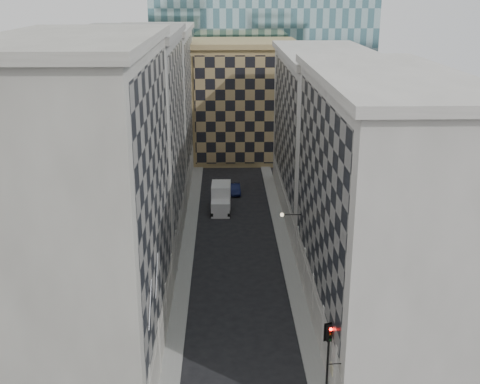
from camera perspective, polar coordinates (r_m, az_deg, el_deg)
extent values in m
cube|color=gray|center=(64.76, -5.02, -5.42)|extent=(1.50, 100.00, 0.15)
cube|color=gray|center=(64.96, 4.31, -5.32)|extent=(1.50, 100.00, 0.15)
cube|color=#9A968B|center=(43.81, -14.35, -1.88)|extent=(10.00, 22.00, 23.00)
cube|color=gray|center=(42.49, -8.08, 0.04)|extent=(0.25, 19.36, 18.00)
cube|color=#9A968B|center=(47.36, -7.54, -13.15)|extent=(0.45, 21.12, 3.20)
cube|color=#9A968B|center=(41.30, -15.70, 13.71)|extent=(10.80, 22.80, 0.70)
cylinder|color=#9A968B|center=(44.75, -8.13, -14.34)|extent=(0.90, 0.90, 4.40)
cylinder|color=#9A968B|center=(49.42, -7.44, -10.87)|extent=(0.90, 0.90, 4.40)
cylinder|color=#9A968B|center=(54.25, -6.88, -8.01)|extent=(0.90, 0.90, 4.40)
cube|color=gray|center=(64.65, -10.25, 4.56)|extent=(10.00, 22.00, 22.00)
cube|color=gray|center=(63.75, -5.97, 5.94)|extent=(0.25, 19.36, 17.00)
cube|color=gray|center=(66.99, -5.72, -3.19)|extent=(0.45, 21.12, 3.20)
cube|color=gray|center=(62.91, -10.86, 14.63)|extent=(10.80, 22.80, 0.70)
cylinder|color=gray|center=(59.20, -6.42, -5.62)|extent=(0.90, 0.90, 4.40)
cylinder|color=gray|center=(64.23, -6.04, -3.61)|extent=(0.90, 0.90, 4.40)
cylinder|color=gray|center=(69.34, -5.71, -1.88)|extent=(0.90, 0.90, 4.40)
cylinder|color=gray|center=(74.50, -5.43, -0.40)|extent=(0.90, 0.90, 4.40)
cube|color=#9A968B|center=(86.07, -8.15, 7.82)|extent=(10.00, 22.00, 21.00)
cube|color=gray|center=(85.38, -4.90, 8.87)|extent=(0.25, 19.36, 16.00)
cube|color=#9A968B|center=(87.75, -4.77, 2.17)|extent=(0.45, 21.12, 3.20)
cube|color=#9A968B|center=(84.73, -8.49, 15.04)|extent=(10.80, 22.80, 0.70)
cylinder|color=#9A968B|center=(79.71, -5.19, 0.89)|extent=(0.90, 0.90, 4.40)
cylinder|color=#9A968B|center=(84.96, -4.97, 2.03)|extent=(0.90, 0.90, 4.40)
cylinder|color=#9A968B|center=(90.23, -4.78, 3.03)|extent=(0.90, 0.90, 4.40)
cylinder|color=#9A968B|center=(95.53, -4.61, 3.92)|extent=(0.90, 0.90, 4.40)
cube|color=#B3AFA4|center=(48.56, 13.13, -1.63)|extent=(10.00, 26.00, 20.00)
cube|color=gray|center=(47.06, 7.51, 0.00)|extent=(0.25, 22.88, 15.00)
cube|color=#B3AFA4|center=(51.09, 7.12, -10.58)|extent=(0.45, 24.96, 3.20)
cube|color=#B3AFA4|center=(46.09, 14.08, 10.53)|extent=(10.80, 26.80, 0.70)
cylinder|color=#B3AFA4|center=(42.14, 9.51, -16.74)|extent=(0.90, 0.90, 4.40)
cylinder|color=#B3AFA4|center=(46.39, 8.30, -13.05)|extent=(0.90, 0.90, 4.40)
cylinder|color=#B3AFA4|center=(50.82, 7.32, -9.98)|extent=(0.90, 0.90, 4.40)
cylinder|color=#B3AFA4|center=(55.39, 6.52, -7.41)|extent=(0.90, 0.90, 4.40)
cylinder|color=#B3AFA4|center=(60.06, 5.84, -5.23)|extent=(0.90, 0.90, 4.40)
cube|color=#B3AFA4|center=(74.03, 8.01, 5.27)|extent=(10.00, 28.00, 19.00)
cube|color=gray|center=(73.05, 4.26, 6.42)|extent=(0.25, 24.64, 14.00)
cube|color=#B3AFA4|center=(75.60, 4.15, -0.55)|extent=(0.45, 26.88, 3.20)
cube|color=#B3AFA4|center=(72.41, 8.37, 12.87)|extent=(10.80, 28.80, 0.70)
cube|color=tan|center=(98.62, 0.32, 8.49)|extent=(16.00, 14.00, 18.00)
cube|color=tan|center=(91.65, 0.47, 7.71)|extent=(15.20, 0.25, 16.50)
cube|color=tan|center=(97.40, 0.33, 13.94)|extent=(16.80, 14.80, 0.80)
cube|color=#302B25|center=(111.72, -0.97, 12.28)|extent=(6.00, 6.00, 28.00)
cylinder|color=gray|center=(38.10, -8.53, -10.50)|extent=(0.10, 2.33, 2.33)
cylinder|color=gray|center=(41.61, -7.91, -7.82)|extent=(0.10, 2.33, 2.33)
cylinder|color=black|center=(57.10, 4.90, -2.16)|extent=(1.80, 0.08, 0.08)
sphere|color=#FFE5B2|center=(57.01, 4.00, -2.17)|extent=(0.36, 0.36, 0.36)
cylinder|color=black|center=(43.70, 8.31, -15.72)|extent=(0.15, 0.15, 3.49)
cube|color=black|center=(42.43, 8.46, -13.10)|extent=(0.45, 0.42, 1.20)
cube|color=black|center=(42.57, 8.32, -12.98)|extent=(0.58, 0.25, 1.36)
sphere|color=#FF0C07|center=(42.09, 8.60, -12.75)|extent=(0.22, 0.22, 0.22)
sphere|color=#331E05|center=(42.31, 8.58, -13.21)|extent=(0.22, 0.22, 0.22)
sphere|color=black|center=(42.52, 8.55, -13.68)|extent=(0.22, 0.22, 0.22)
cube|color=silver|center=(73.88, -1.85, -1.53)|extent=(2.34, 2.54, 1.86)
cube|color=silver|center=(76.18, -1.80, -0.36)|extent=(2.47, 3.79, 3.21)
cylinder|color=black|center=(73.30, -2.67, -2.10)|extent=(0.33, 0.94, 0.93)
cylinder|color=black|center=(73.24, -1.05, -2.10)|extent=(0.33, 0.94, 0.93)
cylinder|color=black|center=(77.77, -2.53, -0.85)|extent=(0.33, 0.94, 0.93)
cylinder|color=black|center=(77.71, -1.00, -0.85)|extent=(0.33, 0.94, 0.93)
imported|color=#0F1639|center=(81.82, -0.48, 0.31)|extent=(1.55, 4.05, 1.32)
cylinder|color=black|center=(39.59, 9.01, -15.80)|extent=(0.77, 0.10, 0.06)
cube|color=#BBB089|center=(39.78, 8.68, -16.27)|extent=(0.09, 0.68, 0.67)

